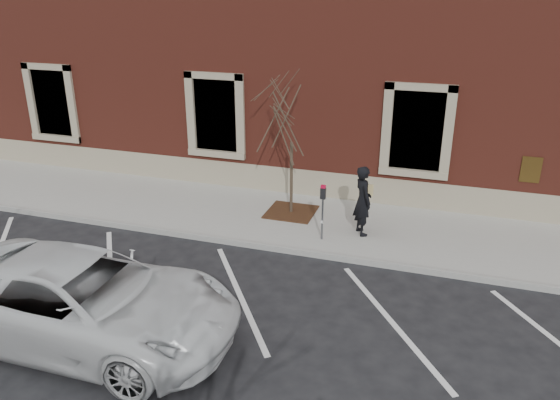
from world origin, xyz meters
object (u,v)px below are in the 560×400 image
(man, at_px, (363,201))
(white_truck, at_px, (82,300))
(parking_meter, at_px, (323,202))
(sapling, at_px, (292,122))

(man, xyz_separation_m, white_truck, (-4.11, -5.78, -0.25))
(man, xyz_separation_m, parking_meter, (-0.88, -0.65, 0.10))
(parking_meter, xyz_separation_m, sapling, (-1.23, 1.40, 1.59))
(parking_meter, distance_m, sapling, 2.45)
(sapling, xyz_separation_m, white_truck, (-2.00, -6.52, -1.94))
(parking_meter, relative_size, sapling, 0.39)
(parking_meter, height_order, sapling, sapling)
(man, bearing_deg, white_truck, 112.37)
(man, height_order, white_truck, man)
(parking_meter, relative_size, white_truck, 0.25)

